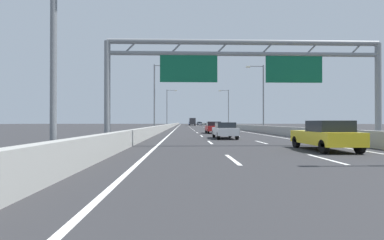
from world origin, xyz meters
name	(u,v)px	position (x,y,z in m)	size (l,w,h in m)	color
ground_plane	(194,126)	(0.00, 100.00, 0.00)	(260.00, 260.00, 0.00)	#2D2D30
lane_dash_left_1	(233,159)	(-1.80, 12.50, 0.01)	(0.16, 3.00, 0.01)	white
lane_dash_left_2	(210,142)	(-1.80, 21.50, 0.01)	(0.16, 3.00, 0.01)	white
lane_dash_left_3	(202,136)	(-1.80, 30.50, 0.01)	(0.16, 3.00, 0.01)	white
lane_dash_left_4	(197,133)	(-1.80, 39.50, 0.01)	(0.16, 3.00, 0.01)	white
lane_dash_left_5	(194,131)	(-1.80, 48.50, 0.01)	(0.16, 3.00, 0.01)	white
lane_dash_left_6	(193,129)	(-1.80, 57.50, 0.01)	(0.16, 3.00, 0.01)	white
lane_dash_left_7	(191,128)	(-1.80, 66.50, 0.01)	(0.16, 3.00, 0.01)	white
lane_dash_left_8	(190,127)	(-1.80, 75.50, 0.01)	(0.16, 3.00, 0.01)	white
lane_dash_left_9	(190,127)	(-1.80, 84.50, 0.01)	(0.16, 3.00, 0.01)	white
lane_dash_left_10	(189,126)	(-1.80, 93.50, 0.01)	(0.16, 3.00, 0.01)	white
lane_dash_left_11	(188,126)	(-1.80, 102.50, 0.01)	(0.16, 3.00, 0.01)	white
lane_dash_left_12	(188,126)	(-1.80, 111.50, 0.01)	(0.16, 3.00, 0.01)	white
lane_dash_left_13	(188,125)	(-1.80, 120.50, 0.01)	(0.16, 3.00, 0.01)	white
lane_dash_left_14	(187,125)	(-1.80, 129.50, 0.01)	(0.16, 3.00, 0.01)	white
lane_dash_left_15	(187,125)	(-1.80, 138.50, 0.01)	(0.16, 3.00, 0.01)	white
lane_dash_left_16	(187,125)	(-1.80, 147.50, 0.01)	(0.16, 3.00, 0.01)	white
lane_dash_left_17	(187,125)	(-1.80, 156.50, 0.01)	(0.16, 3.00, 0.01)	white
lane_dash_right_1	(326,159)	(1.80, 12.50, 0.01)	(0.16, 3.00, 0.01)	white
lane_dash_right_2	(261,142)	(1.80, 21.50, 0.01)	(0.16, 3.00, 0.01)	white
lane_dash_right_3	(237,136)	(1.80, 30.50, 0.01)	(0.16, 3.00, 0.01)	white
lane_dash_right_4	(224,133)	(1.80, 39.50, 0.01)	(0.16, 3.00, 0.01)	white
lane_dash_right_5	(216,131)	(1.80, 48.50, 0.01)	(0.16, 3.00, 0.01)	white
lane_dash_right_6	(211,129)	(1.80, 57.50, 0.01)	(0.16, 3.00, 0.01)	white
lane_dash_right_7	(207,128)	(1.80, 66.50, 0.01)	(0.16, 3.00, 0.01)	white
lane_dash_right_8	(204,127)	(1.80, 75.50, 0.01)	(0.16, 3.00, 0.01)	white
lane_dash_right_9	(202,127)	(1.80, 84.50, 0.01)	(0.16, 3.00, 0.01)	white
lane_dash_right_10	(200,126)	(1.80, 93.50, 0.01)	(0.16, 3.00, 0.01)	white
lane_dash_right_11	(198,126)	(1.80, 102.50, 0.01)	(0.16, 3.00, 0.01)	white
lane_dash_right_12	(197,126)	(1.80, 111.50, 0.01)	(0.16, 3.00, 0.01)	white
lane_dash_right_13	(196,125)	(1.80, 120.50, 0.01)	(0.16, 3.00, 0.01)	white
lane_dash_right_14	(195,125)	(1.80, 129.50, 0.01)	(0.16, 3.00, 0.01)	white
lane_dash_right_15	(194,125)	(1.80, 138.50, 0.01)	(0.16, 3.00, 0.01)	white
lane_dash_right_16	(194,125)	(1.80, 147.50, 0.01)	(0.16, 3.00, 0.01)	white
lane_dash_right_17	(193,125)	(1.80, 156.50, 0.01)	(0.16, 3.00, 0.01)	white
edge_line_left	(178,127)	(-5.25, 88.00, 0.01)	(0.16, 176.00, 0.01)	white
edge_line_right	(212,127)	(5.25, 88.00, 0.01)	(0.16, 176.00, 0.01)	white
barrier_left	(175,124)	(-6.90, 110.00, 0.47)	(0.45, 220.00, 0.95)	#9E9E99
barrier_right	(211,124)	(6.90, 110.00, 0.47)	(0.45, 220.00, 0.95)	#9E9E99
sign_gantry	(244,65)	(-0.04, 18.54, 4.83)	(16.64, 0.36, 6.36)	gray
streetlamp_left_mid	(156,94)	(-7.47, 41.49, 5.40)	(2.58, 0.28, 9.50)	slate
streetlamp_right_mid	(262,94)	(7.47, 41.49, 5.40)	(2.58, 0.28, 9.50)	slate
streetlamp_left_far	(168,106)	(-7.47, 72.33, 5.40)	(2.58, 0.28, 9.50)	slate
streetlamp_right_far	(228,106)	(7.47, 72.33, 5.40)	(2.58, 0.28, 9.50)	slate
white_car	(225,130)	(-0.07, 26.18, 0.73)	(1.72, 4.55, 1.40)	silver
yellow_car	(326,135)	(3.48, 15.79, 0.76)	(1.87, 4.21, 1.50)	yellow
blue_car	(191,123)	(-0.07, 139.29, 0.76)	(1.79, 4.20, 1.51)	#2347AD
red_car	(214,127)	(0.20, 37.69, 0.75)	(1.88, 4.53, 1.49)	red
black_car	(199,123)	(3.67, 133.22, 0.79)	(1.71, 4.23, 1.55)	black
silver_car	(200,124)	(3.76, 126.28, 0.72)	(1.88, 4.58, 1.37)	#A8ADB2
box_truck	(192,121)	(0.18, 119.37, 1.66)	(2.41, 8.86, 3.04)	#194799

